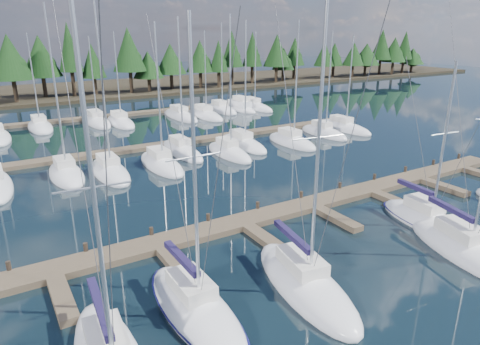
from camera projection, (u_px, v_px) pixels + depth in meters
ground at (230, 165)px, 41.82m from camera, size 260.00×260.00×0.00m
far_shore at (89, 90)px, 90.35m from camera, size 220.00×30.00×0.60m
main_dock at (315, 207)px, 31.50m from camera, size 44.00×6.13×0.90m
back_docks at (158, 126)px, 57.62m from camera, size 50.00×21.80×0.40m
front_sailboat_1 at (195, 308)px, 20.02m from camera, size 2.93×8.66×14.14m
front_sailboat_2 at (305, 283)px, 21.97m from camera, size 4.35×9.34×14.71m
front_sailboat_3 at (464, 249)px, 25.37m from camera, size 5.07×9.27×15.01m
front_sailboat_4 at (426, 220)px, 29.17m from camera, size 3.55×8.06×11.71m
back_sailboat_rows at (175, 132)px, 53.84m from camera, size 43.20×33.33×17.53m
motor_yacht_right at (240, 108)px, 69.73m from camera, size 3.45×7.96×3.84m
tree_line at (88, 59)px, 79.44m from camera, size 183.58×12.19×13.48m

